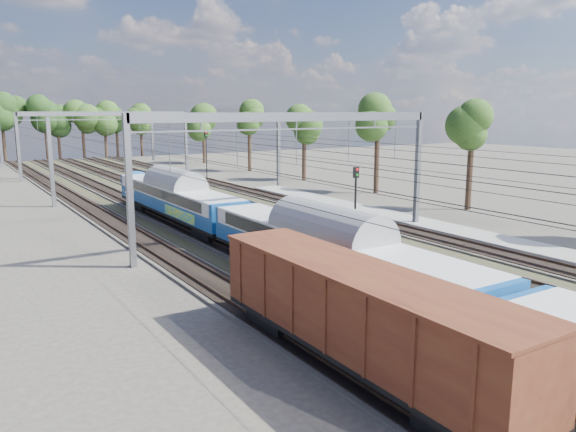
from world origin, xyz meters
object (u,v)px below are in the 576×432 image
freight_boxcar (358,313)px  signal_near (355,199)px  emu_train (335,245)px  worker (150,181)px  signal_far (206,150)px

freight_boxcar → signal_near: size_ratio=2.54×
emu_train → worker: (5.18, 43.34, -1.67)m
signal_near → signal_far: (7.50, 39.87, 0.58)m
freight_boxcar → worker: 51.57m
emu_train → worker: emu_train is taller
worker → signal_near: (1.03, -37.25, 2.63)m
freight_boxcar → signal_far: signal_far is taller
emu_train → signal_near: (6.22, 6.09, 0.96)m
worker → emu_train: bearing=-176.4°
emu_train → freight_boxcar: (-4.50, -7.29, -0.35)m
emu_train → worker: bearing=83.2°
worker → signal_far: (8.54, 2.62, 3.20)m
emu_train → signal_far: (13.72, 45.96, 1.54)m
freight_boxcar → signal_near: 17.19m
emu_train → signal_far: 47.99m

